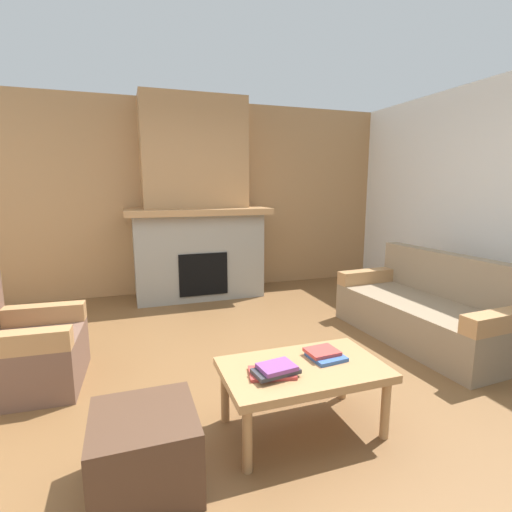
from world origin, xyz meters
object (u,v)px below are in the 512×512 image
object	(u,v)px
couch	(428,311)
coffee_table	(303,374)
fireplace	(197,213)
armchair	(20,351)
ottoman	(145,450)

from	to	relation	value
couch	coffee_table	bearing A→B (deg)	-152.99
fireplace	couch	size ratio (longest dim) A/B	1.46
fireplace	armchair	distance (m)	2.87
armchair	coffee_table	world-z (taller)	armchair
couch	coffee_table	xyz separation A→B (m)	(-1.84, -0.94, 0.09)
armchair	ottoman	xyz separation A→B (m)	(0.84, -1.33, -0.09)
ottoman	coffee_table	bearing A→B (deg)	9.62
coffee_table	fireplace	bearing A→B (deg)	90.97
armchair	coffee_table	size ratio (longest dim) A/B	0.85
armchair	coffee_table	bearing A→B (deg)	-32.95
armchair	ottoman	bearing A→B (deg)	-57.73
ottoman	armchair	bearing A→B (deg)	122.27
fireplace	coffee_table	bearing A→B (deg)	-89.03
coffee_table	ottoman	bearing A→B (deg)	-170.38
couch	ottoman	distance (m)	3.01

